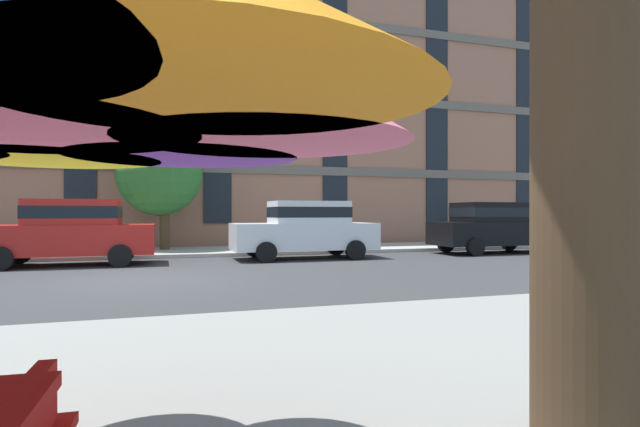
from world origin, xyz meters
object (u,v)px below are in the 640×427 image
at_px(sedan_white, 305,228).
at_px(pickup_gray_midblock, 632,223).
at_px(sedan_black, 492,226).
at_px(street_tree_middle, 161,170).
at_px(sedan_red, 70,230).

height_order(sedan_white, pickup_gray_midblock, pickup_gray_midblock).
bearing_deg(pickup_gray_midblock, sedan_white, -180.00).
xyz_separation_m(sedan_black, street_tree_middle, (-11.13, 3.76, 1.99)).
height_order(sedan_red, sedan_black, same).
relative_size(sedan_red, street_tree_middle, 1.01).
xyz_separation_m(sedan_red, pickup_gray_midblock, (19.96, 0.00, 0.08)).
bearing_deg(sedan_black, sedan_white, 180.00).
bearing_deg(sedan_black, sedan_red, 180.00).
distance_m(sedan_red, sedan_white, 6.59).
bearing_deg(pickup_gray_midblock, sedan_black, -180.00).
bearing_deg(sedan_black, pickup_gray_midblock, 0.00).
bearing_deg(sedan_white, sedan_black, 0.00).
height_order(sedan_white, sedan_black, same).
bearing_deg(street_tree_middle, sedan_white, -41.27).
xyz_separation_m(sedan_white, pickup_gray_midblock, (13.36, 0.00, 0.08)).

